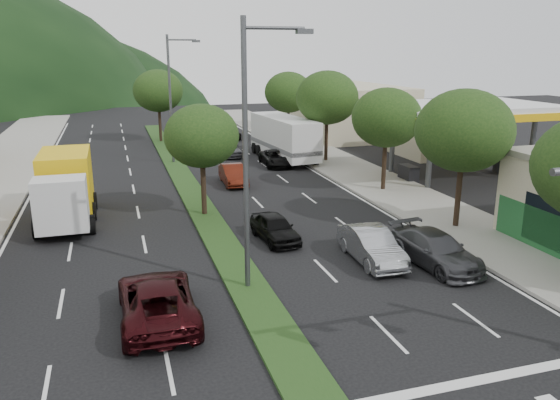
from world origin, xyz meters
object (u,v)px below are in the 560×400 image
object	(u,v)px
suv_maroon	(157,300)
car_queue_f	(227,132)
tree_r_b	(464,131)
car_queue_b	(436,250)
tree_r_d	(327,98)
box_truck	(66,190)
motorhome	(284,137)
tree_r_c	(387,118)
car_queue_a	(275,228)
sedan_silver	(371,245)
car_queue_c	(233,175)
car_queue_d	(276,158)
streetlight_mid	(173,93)
tree_med_near	(202,136)
streetlight_near	(251,145)
tree_r_e	(288,92)
tree_med_far	(158,91)
car_queue_e	(229,148)

from	to	relation	value
suv_maroon	car_queue_f	world-z (taller)	suv_maroon
tree_r_b	car_queue_b	distance (m)	7.06
tree_r_d	box_truck	bearing A→B (deg)	-150.73
motorhome	car_queue_f	bearing A→B (deg)	94.77
tree_r_c	car_queue_a	distance (m)	12.49
sedan_silver	motorhome	world-z (taller)	motorhome
car_queue_c	car_queue_d	distance (m)	6.75
car_queue_a	car_queue_f	world-z (taller)	car_queue_f
tree_r_d	suv_maroon	world-z (taller)	tree_r_d
streetlight_mid	car_queue_a	xyz separation A→B (m)	(2.35, -20.08, -4.94)
tree_med_near	suv_maroon	bearing A→B (deg)	-106.93
tree_r_c	tree_r_d	size ratio (longest dim) A/B	0.90
tree_r_b	streetlight_near	xyz separation A→B (m)	(-11.79, -4.00, 0.55)
tree_r_e	car_queue_a	bearing A→B (deg)	-109.23
streetlight_mid	tree_med_near	bearing A→B (deg)	-90.78
tree_med_far	motorhome	world-z (taller)	tree_med_far
tree_r_c	car_queue_e	size ratio (longest dim) A/B	1.59
tree_med_near	car_queue_c	world-z (taller)	tree_med_near
car_queue_a	car_queue_f	bearing A→B (deg)	76.92
streetlight_near	motorhome	distance (m)	25.74
car_queue_e	car_queue_b	bearing A→B (deg)	-84.16
tree_med_near	tree_r_b	bearing A→B (deg)	-26.57
tree_r_e	car_queue_e	xyz separation A→B (m)	(-7.11, -5.34, -4.20)
streetlight_mid	tree_r_c	bearing A→B (deg)	-47.78
tree_med_far	car_queue_d	size ratio (longest dim) A/B	1.58
tree_med_near	car_queue_e	xyz separation A→B (m)	(4.89, 16.66, -3.73)
suv_maroon	car_queue_d	bearing A→B (deg)	-115.67
car_queue_e	tree_r_b	bearing A→B (deg)	-73.77
tree_r_d	tree_r_c	bearing A→B (deg)	-90.00
tree_r_d	streetlight_near	bearing A→B (deg)	-118.20
tree_r_c	sedan_silver	bearing A→B (deg)	-119.78
tree_r_b	tree_med_far	distance (m)	34.18
tree_med_far	car_queue_f	xyz separation A→B (m)	(6.80, 0.37, -4.32)
tree_med_near	car_queue_f	bearing A→B (deg)	75.55
car_queue_b	car_queue_d	size ratio (longest dim) A/B	1.11
tree_r_e	car_queue_b	bearing A→B (deg)	-96.78
streetlight_mid	car_queue_b	bearing A→B (deg)	-72.35
streetlight_mid	car_queue_e	size ratio (longest dim) A/B	2.45
streetlight_near	car_queue_f	world-z (taller)	streetlight_near
sedan_silver	car_queue_a	bearing A→B (deg)	132.20
streetlight_mid	car_queue_a	size ratio (longest dim) A/B	2.65
tree_med_far	streetlight_mid	distance (m)	11.02
car_queue_e	suv_maroon	bearing A→B (deg)	-107.78
tree_r_b	car_queue_a	bearing A→B (deg)	174.41
car_queue_d	car_queue_e	bearing A→B (deg)	121.01
tree_r_d	streetlight_near	xyz separation A→B (m)	(-11.79, -22.00, 0.40)
tree_r_b	car_queue_e	distance (m)	24.15
streetlight_mid	sedan_silver	distance (m)	24.98
tree_r_b	motorhome	xyz separation A→B (m)	(-3.00, 19.91, -3.16)
tree_r_b	tree_r_d	world-z (taller)	tree_r_d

